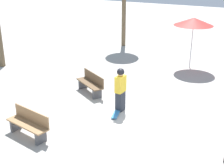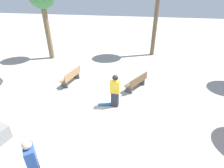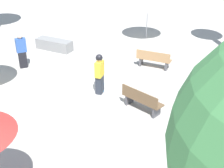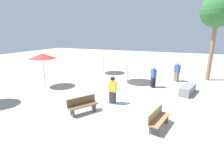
% 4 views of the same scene
% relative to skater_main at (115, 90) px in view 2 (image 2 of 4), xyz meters
% --- Properties ---
extents(ground_plane, '(60.00, 60.00, 0.00)m').
position_rel_skater_main_xyz_m(ground_plane, '(0.70, -0.62, -0.89)').
color(ground_plane, '#ADA8A0').
extents(skater_main, '(0.29, 0.46, 1.65)m').
position_rel_skater_main_xyz_m(skater_main, '(0.00, 0.00, 0.00)').
color(skater_main, '#282D38').
rests_on(skater_main, ground_plane).
extents(skateboard, '(0.37, 0.82, 0.07)m').
position_rel_skater_main_xyz_m(skateboard, '(0.03, -0.41, -0.83)').
color(skateboard, teal).
rests_on(skateboard, ground_plane).
extents(bench_near, '(1.66, 0.74, 0.85)m').
position_rel_skater_main_xyz_m(bench_near, '(-1.80, -2.92, -0.46)').
color(bench_near, '#47474C').
rests_on(bench_near, ground_plane).
extents(bench_far, '(1.60, 1.20, 0.85)m').
position_rel_skater_main_xyz_m(bench_far, '(-1.80, 0.92, -0.46)').
color(bench_far, '#47474C').
rests_on(bench_far, ground_plane).
extents(shade_umbrella_cream, '(2.41, 2.41, 2.27)m').
position_rel_skater_main_xyz_m(shade_umbrella_cream, '(4.74, 0.66, 1.18)').
color(shade_umbrella_cream, '#B7B7BC').
rests_on(shade_umbrella_cream, ground_plane).
extents(bystander_watching, '(0.51, 0.48, 1.67)m').
position_rel_skater_main_xyz_m(bystander_watching, '(4.14, -1.61, -0.06)').
color(bystander_watching, black).
rests_on(bystander_watching, ground_plane).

